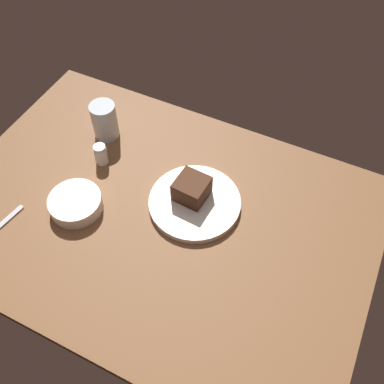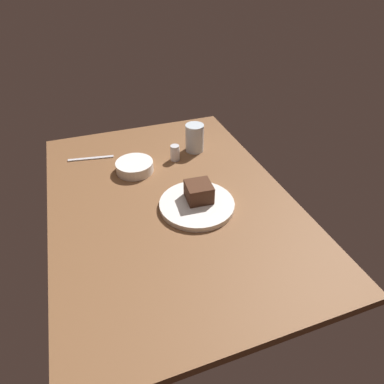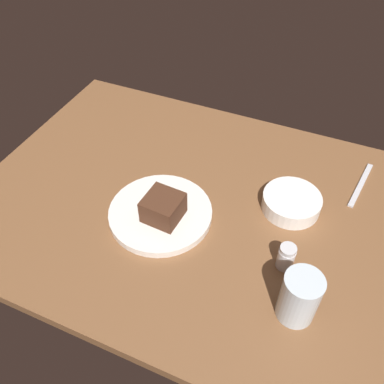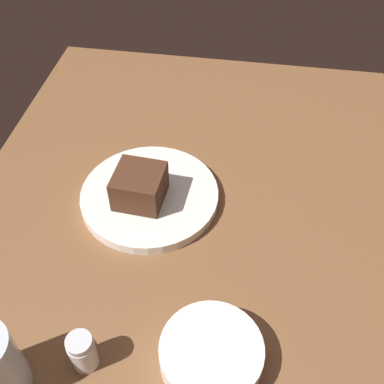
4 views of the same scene
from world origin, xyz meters
TOP-DOWN VIEW (x-y plane):
  - dining_table at (0.00, 0.00)cm, footprint 120.00×84.00cm
  - dessert_plate at (8.25, 7.46)cm, footprint 26.17×26.17cm
  - chocolate_cake_slice at (6.65, 8.73)cm, footprint 9.29×9.29cm
  - salt_shaker at (-24.40, 9.71)cm, footprint 3.91×3.91cm
  - water_glass at (-29.28, 20.22)cm, footprint 7.98×7.98cm
  - side_bowl at (-21.40, -8.22)cm, footprint 14.91×14.91cm

SIDE VIEW (x-z plane):
  - dining_table at x=0.00cm, z-range 0.00..3.00cm
  - dessert_plate at x=8.25cm, z-range 3.00..4.97cm
  - side_bowl at x=-21.40cm, z-range 3.00..7.26cm
  - salt_shaker at x=-24.40cm, z-range 2.95..9.68cm
  - chocolate_cake_slice at x=6.65cm, z-range 4.97..11.31cm
  - water_glass at x=-29.28cm, z-range 3.00..15.15cm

